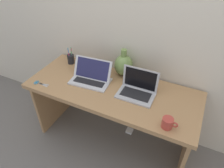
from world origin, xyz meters
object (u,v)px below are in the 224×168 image
(laptop_left, at_px, (91,76))
(coffee_mug, at_px, (168,123))
(pen_cup, at_px, (71,59))
(power_brick, at_px, (129,131))
(green_vase, at_px, (123,65))
(laptop_right, at_px, (138,87))
(scissors, at_px, (39,83))

(laptop_left, relative_size, coffee_mug, 3.24)
(coffee_mug, relative_size, pen_cup, 0.63)
(coffee_mug, distance_m, power_brick, 0.93)
(power_brick, bearing_deg, green_vase, 149.88)
(pen_cup, bearing_deg, power_brick, -2.30)
(laptop_right, distance_m, pen_cup, 0.81)
(laptop_left, xyz_separation_m, coffee_mug, (0.77, -0.25, -0.01))
(laptop_left, relative_size, scissors, 2.56)
(coffee_mug, bearing_deg, laptop_right, 140.25)
(power_brick, bearing_deg, laptop_right, -55.53)
(laptop_left, distance_m, green_vase, 0.32)
(laptop_left, height_order, coffee_mug, laptop_left)
(laptop_left, height_order, pen_cup, laptop_left)
(power_brick, bearing_deg, scissors, -152.82)
(green_vase, xyz_separation_m, power_brick, (0.14, -0.08, -0.80))
(laptop_left, bearing_deg, laptop_right, 2.00)
(laptop_left, distance_m, laptop_right, 0.45)
(laptop_right, relative_size, power_brick, 4.49)
(pen_cup, height_order, scissors, pen_cup)
(laptop_left, bearing_deg, coffee_mug, -18.17)
(laptop_right, bearing_deg, green_vase, 137.33)
(green_vase, xyz_separation_m, pen_cup, (-0.57, -0.05, -0.05))
(laptop_left, xyz_separation_m, scissors, (-0.41, -0.25, -0.05))
(laptop_right, relative_size, coffee_mug, 2.70)
(laptop_left, relative_size, pen_cup, 2.05)
(laptop_left, height_order, power_brick, laptop_left)
(green_vase, height_order, power_brick, green_vase)
(scissors, bearing_deg, power_brick, 27.18)
(laptop_right, distance_m, coffee_mug, 0.42)
(laptop_left, bearing_deg, power_brick, 21.45)
(coffee_mug, height_order, power_brick, coffee_mug)
(laptop_left, distance_m, coffee_mug, 0.81)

